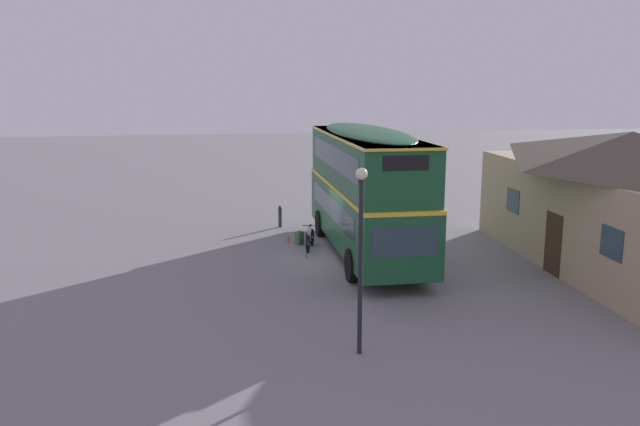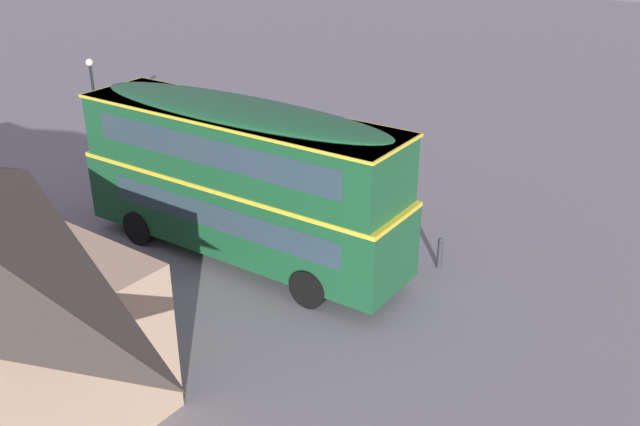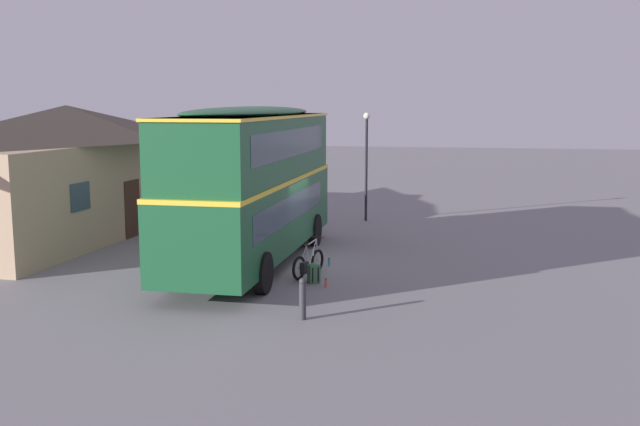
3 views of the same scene
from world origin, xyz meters
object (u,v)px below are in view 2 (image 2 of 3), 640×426
at_px(backpack_on_ground, 336,235).
at_px(kerb_bollard, 440,252).
at_px(touring_bicycle, 312,231).
at_px(street_lamp, 95,104).
at_px(water_bottle_blue_sports, 282,224).
at_px(double_decker_bus, 240,175).
at_px(water_bottle_red_squeeze, 352,239).

height_order(backpack_on_ground, kerb_bollard, kerb_bollard).
relative_size(touring_bicycle, street_lamp, 0.38).
xyz_separation_m(backpack_on_ground, water_bottle_blue_sports, (2.12, -0.05, -0.18)).
bearing_deg(double_decker_bus, water_bottle_blue_sports, -85.13).
bearing_deg(kerb_bollard, water_bottle_red_squeeze, 0.05).
relative_size(double_decker_bus, water_bottle_blue_sports, 43.18).
height_order(water_bottle_blue_sports, kerb_bollard, kerb_bollard).
height_order(touring_bicycle, street_lamp, street_lamp).
relative_size(double_decker_bus, touring_bicycle, 6.16).
bearing_deg(kerb_bollard, backpack_on_ground, 6.99).
height_order(backpack_on_ground, water_bottle_red_squeeze, backpack_on_ground).
bearing_deg(backpack_on_ground, touring_bicycle, 23.64).
relative_size(backpack_on_ground, kerb_bollard, 0.58).
bearing_deg(water_bottle_red_squeeze, street_lamp, 1.72).
distance_m(touring_bicycle, backpack_on_ground, 0.77).
bearing_deg(kerb_bollard, water_bottle_blue_sports, 3.80).
bearing_deg(touring_bicycle, street_lamp, -2.16).
relative_size(backpack_on_ground, street_lamp, 0.13).
distance_m(touring_bicycle, street_lamp, 10.36).
height_order(water_bottle_red_squeeze, kerb_bollard, kerb_bollard).
height_order(double_decker_bus, touring_bicycle, double_decker_bus).
bearing_deg(street_lamp, touring_bicycle, 177.84).
height_order(backpack_on_ground, street_lamp, street_lamp).
height_order(street_lamp, kerb_bollard, street_lamp).
bearing_deg(water_bottle_red_squeeze, double_decker_bus, 49.00).
distance_m(double_decker_bus, street_lamp, 9.14).
xyz_separation_m(double_decker_bus, touring_bicycle, (-1.22, -1.91, -2.27)).
bearing_deg(touring_bicycle, kerb_bollard, -169.92).
bearing_deg(touring_bicycle, double_decker_bus, 57.44).
xyz_separation_m(water_bottle_red_squeeze, water_bottle_blue_sports, (2.48, 0.36, 0.00)).
bearing_deg(water_bottle_red_squeeze, water_bottle_blue_sports, 8.25).
relative_size(touring_bicycle, water_bottle_blue_sports, 7.01).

